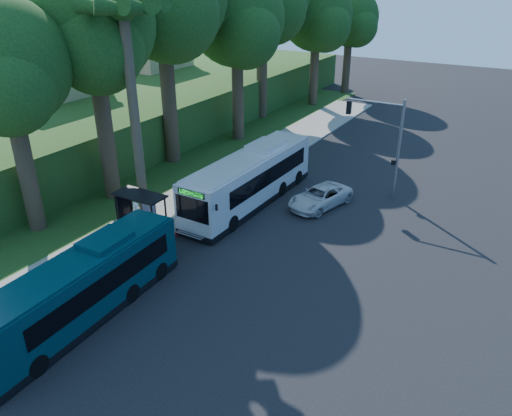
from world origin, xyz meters
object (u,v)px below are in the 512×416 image
Objects in this scene: white_bus at (251,178)px; pickup at (320,197)px; bus_shelter at (139,204)px; teal_bus at (82,287)px.

white_bus reaches higher than pickup.
bus_shelter is 7.91m from white_bus.
bus_shelter reaches higher than pickup.
white_bus reaches higher than bus_shelter.
pickup is at bearing 23.92° from white_bus.
bus_shelter is at bearing 112.69° from teal_bus.
white_bus is (3.76, 6.96, 0.04)m from bus_shelter.
bus_shelter is 0.28× the size of teal_bus.
white_bus is 4.91m from pickup.
bus_shelter is 0.64× the size of pickup.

